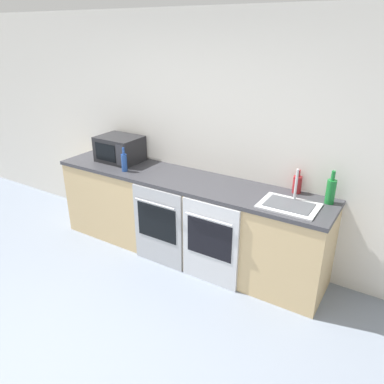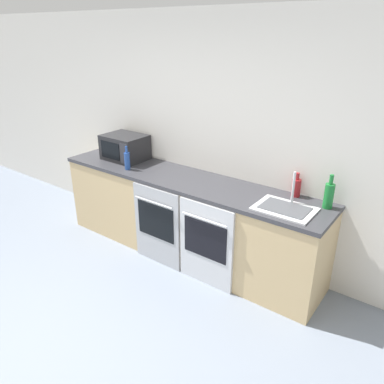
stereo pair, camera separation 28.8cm
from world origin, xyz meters
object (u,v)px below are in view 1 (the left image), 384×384
object	(u,v)px
bottle_blue	(124,162)
kettle	(101,147)
bottle_green	(331,191)
oven_left	(158,227)
sink	(289,204)
oven_right	(210,244)
microwave	(120,149)
bottle_red	(297,184)

from	to	relation	value
bottle_blue	kettle	xyz separation A→B (m)	(-0.66, 0.31, -0.01)
bottle_blue	bottle_green	world-z (taller)	bottle_green
oven_left	sink	bearing A→B (deg)	10.92
oven_left	oven_right	distance (m)	0.64
oven_right	microwave	world-z (taller)	microwave
oven_right	kettle	distance (m)	2.00
bottle_blue	sink	xyz separation A→B (m)	(1.86, 0.09, -0.09)
bottle_blue	microwave	bearing A→B (deg)	138.91
bottle_green	sink	size ratio (longest dim) A/B	0.61
oven_right	bottle_blue	bearing A→B (deg)	172.26
bottle_red	bottle_blue	bearing A→B (deg)	-167.04
microwave	sink	bearing A→B (deg)	-4.20
bottle_red	sink	distance (m)	0.34
microwave	bottle_blue	world-z (taller)	microwave
bottle_red	bottle_blue	world-z (taller)	bottle_blue
sink	bottle_blue	bearing A→B (deg)	-177.26
bottle_red	sink	bearing A→B (deg)	-82.97
oven_right	sink	xyz separation A→B (m)	(0.67, 0.25, 0.50)
sink	bottle_red	bearing A→B (deg)	97.03
bottle_red	kettle	xyz separation A→B (m)	(-2.48, -0.11, 0.01)
oven_right	sink	bearing A→B (deg)	20.69
kettle	sink	world-z (taller)	sink
oven_right	bottle_green	size ratio (longest dim) A/B	2.83
bottle_blue	sink	size ratio (longest dim) A/B	0.53
microwave	kettle	xyz separation A→B (m)	(-0.38, 0.06, -0.05)
oven_left	sink	world-z (taller)	sink
bottle_blue	bottle_green	xyz separation A→B (m)	(2.15, 0.34, 0.02)
oven_left	kettle	world-z (taller)	kettle
oven_left	microwave	world-z (taller)	microwave
bottle_blue	sink	distance (m)	1.87
oven_right	kettle	xyz separation A→B (m)	(-1.85, 0.47, 0.58)
oven_left	bottle_blue	world-z (taller)	bottle_blue
oven_right	kettle	size ratio (longest dim) A/B	4.27
microwave	sink	distance (m)	2.15
sink	oven_left	bearing A→B (deg)	-169.08
bottle_blue	sink	bearing A→B (deg)	2.74
oven_right	microwave	xyz separation A→B (m)	(-1.48, 0.41, 0.63)
oven_left	bottle_red	size ratio (longest dim) A/B	3.79
kettle	sink	distance (m)	2.53
microwave	oven_left	bearing A→B (deg)	-25.95
bottle_green	kettle	xyz separation A→B (m)	(-2.81, -0.04, -0.02)
sink	bottle_green	bearing A→B (deg)	41.76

